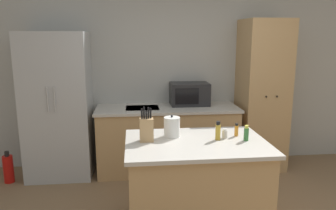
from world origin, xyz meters
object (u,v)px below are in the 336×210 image
(pantry_cabinet, at_px, (262,95))
(microwave, at_px, (189,94))
(spice_bottle_amber_oil, at_px, (246,133))
(knife_block, at_px, (146,129))
(spice_bottle_tall_dark, at_px, (218,131))
(spice_bottle_green_herb, at_px, (236,130))
(kettle, at_px, (172,127))
(refrigerator, at_px, (58,106))
(fire_extinguisher, at_px, (8,169))
(spice_bottle_short_red, at_px, (225,134))

(pantry_cabinet, xyz_separation_m, microwave, (-1.00, 0.11, 0.02))
(spice_bottle_amber_oil, bearing_deg, knife_block, 175.25)
(spice_bottle_tall_dark, relative_size, spice_bottle_green_herb, 1.40)
(spice_bottle_amber_oil, height_order, kettle, kettle)
(pantry_cabinet, height_order, knife_block, pantry_cabinet)
(microwave, bearing_deg, spice_bottle_tall_dark, -90.25)
(microwave, distance_m, kettle, 1.51)
(spice_bottle_tall_dark, height_order, kettle, kettle)
(pantry_cabinet, height_order, spice_bottle_green_herb, pantry_cabinet)
(refrigerator, relative_size, kettle, 8.85)
(microwave, relative_size, fire_extinguisher, 1.28)
(spice_bottle_tall_dark, xyz_separation_m, spice_bottle_short_red, (0.08, 0.04, -0.04))
(spice_bottle_tall_dark, height_order, spice_bottle_amber_oil, spice_bottle_tall_dark)
(microwave, bearing_deg, pantry_cabinet, -6.22)
(spice_bottle_tall_dark, xyz_separation_m, fire_extinguisher, (-2.38, 1.27, -0.80))
(microwave, bearing_deg, kettle, -106.15)
(spice_bottle_green_herb, bearing_deg, kettle, 175.75)
(knife_block, xyz_separation_m, fire_extinguisher, (-1.72, 1.25, -0.83))
(kettle, bearing_deg, knife_block, -154.91)
(refrigerator, bearing_deg, kettle, -44.72)
(spice_bottle_short_red, bearing_deg, fire_extinguisher, 153.28)
(knife_block, height_order, spice_bottle_short_red, knife_block)
(spice_bottle_green_herb, relative_size, fire_extinguisher, 0.30)
(microwave, distance_m, spice_bottle_tall_dark, 1.59)
(spice_bottle_tall_dark, distance_m, spice_bottle_green_herb, 0.23)
(microwave, bearing_deg, knife_block, -113.05)
(microwave, bearing_deg, spice_bottle_short_red, -87.46)
(refrigerator, relative_size, microwave, 3.58)
(refrigerator, xyz_separation_m, spice_bottle_tall_dark, (1.75, -1.46, 0.03))
(spice_bottle_amber_oil, bearing_deg, fire_extinguisher, 153.27)
(kettle, relative_size, fire_extinguisher, 0.52)
(refrigerator, height_order, pantry_cabinet, pantry_cabinet)
(pantry_cabinet, bearing_deg, knife_block, -138.96)
(kettle, bearing_deg, spice_bottle_green_herb, -4.25)
(spice_bottle_amber_oil, distance_m, kettle, 0.69)
(kettle, bearing_deg, spice_bottle_short_red, -11.69)
(knife_block, distance_m, spice_bottle_tall_dark, 0.66)
(refrigerator, bearing_deg, spice_bottle_amber_oil, -37.12)
(spice_bottle_short_red, distance_m, fire_extinguisher, 2.85)
(pantry_cabinet, distance_m, spice_bottle_short_red, 1.72)
(refrigerator, distance_m, pantry_cabinet, 2.76)
(pantry_cabinet, relative_size, spice_bottle_amber_oil, 14.28)
(knife_block, height_order, spice_bottle_amber_oil, knife_block)
(refrigerator, distance_m, spice_bottle_tall_dark, 2.28)
(refrigerator, height_order, spice_bottle_green_herb, refrigerator)
(microwave, height_order, spice_bottle_tall_dark, microwave)
(knife_block, relative_size, spice_bottle_tall_dark, 1.84)
(knife_block, bearing_deg, pantry_cabinet, 41.04)
(spice_bottle_tall_dark, distance_m, fire_extinguisher, 2.81)
(knife_block, relative_size, spice_bottle_short_red, 3.57)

